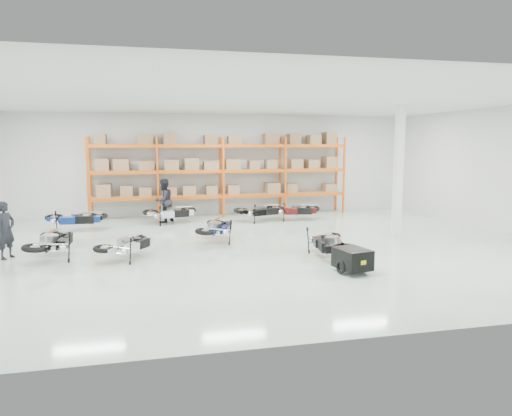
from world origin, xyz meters
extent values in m
plane|color=silver|center=(0.00, 0.00, 0.00)|extent=(18.00, 18.00, 0.00)
plane|color=white|center=(0.00, 0.00, 4.50)|extent=(18.00, 18.00, 0.00)
plane|color=silver|center=(0.00, 7.00, 2.25)|extent=(18.00, 0.00, 18.00)
plane|color=silver|center=(0.00, -7.00, 2.25)|extent=(18.00, 0.00, 18.00)
plane|color=silver|center=(9.00, 0.00, 2.25)|extent=(0.00, 14.00, 14.00)
cube|color=#E4550C|center=(-5.60, 6.00, 1.75)|extent=(0.08, 0.08, 3.50)
cube|color=#E4550C|center=(-5.60, 6.90, 1.75)|extent=(0.08, 0.08, 3.50)
cube|color=#E4550C|center=(-2.80, 6.00, 1.75)|extent=(0.08, 0.08, 3.50)
cube|color=#E4550C|center=(-2.80, 6.90, 1.75)|extent=(0.08, 0.08, 3.50)
cube|color=#E4550C|center=(0.00, 6.00, 1.75)|extent=(0.08, 0.08, 3.50)
cube|color=#E4550C|center=(0.00, 6.90, 1.75)|extent=(0.08, 0.08, 3.50)
cube|color=#E4550C|center=(2.80, 6.00, 1.75)|extent=(0.08, 0.08, 3.50)
cube|color=#E4550C|center=(2.80, 6.90, 1.75)|extent=(0.08, 0.08, 3.50)
cube|color=#E4550C|center=(5.60, 6.00, 1.75)|extent=(0.08, 0.08, 3.50)
cube|color=#E4550C|center=(5.60, 6.90, 1.75)|extent=(0.08, 0.08, 3.50)
cube|color=#E4550C|center=(-4.20, 6.00, 0.90)|extent=(2.70, 0.08, 0.12)
cube|color=#E4550C|center=(-4.20, 6.90, 0.90)|extent=(2.70, 0.08, 0.12)
cube|color=#92704B|center=(-4.20, 6.45, 0.97)|extent=(2.68, 0.88, 0.02)
cube|color=#92704B|center=(-4.20, 6.45, 1.20)|extent=(2.40, 0.70, 0.44)
cube|color=#E4550C|center=(-1.40, 6.00, 0.90)|extent=(2.70, 0.08, 0.12)
cube|color=#E4550C|center=(-1.40, 6.90, 0.90)|extent=(2.70, 0.08, 0.12)
cube|color=#92704B|center=(-1.40, 6.45, 0.97)|extent=(2.68, 0.88, 0.02)
cube|color=#92704B|center=(-1.40, 6.45, 1.20)|extent=(2.40, 0.70, 0.44)
cube|color=#E4550C|center=(1.40, 6.00, 0.90)|extent=(2.70, 0.08, 0.12)
cube|color=#E4550C|center=(1.40, 6.90, 0.90)|extent=(2.70, 0.08, 0.12)
cube|color=#92704B|center=(1.40, 6.45, 0.97)|extent=(2.68, 0.88, 0.02)
cube|color=#92704B|center=(1.40, 6.45, 1.20)|extent=(2.40, 0.70, 0.44)
cube|color=#E4550C|center=(4.20, 6.00, 0.90)|extent=(2.70, 0.08, 0.12)
cube|color=#E4550C|center=(4.20, 6.90, 0.90)|extent=(2.70, 0.08, 0.12)
cube|color=#92704B|center=(4.20, 6.45, 0.97)|extent=(2.68, 0.88, 0.02)
cube|color=#92704B|center=(4.20, 6.45, 1.20)|extent=(2.40, 0.70, 0.44)
cube|color=#E4550C|center=(-4.20, 6.00, 2.00)|extent=(2.70, 0.08, 0.12)
cube|color=#E4550C|center=(-4.20, 6.90, 2.00)|extent=(2.70, 0.08, 0.12)
cube|color=#92704B|center=(-4.20, 6.45, 2.07)|extent=(2.68, 0.88, 0.02)
cube|color=#92704B|center=(-4.20, 6.45, 2.30)|extent=(2.40, 0.70, 0.44)
cube|color=#E4550C|center=(-1.40, 6.00, 2.00)|extent=(2.70, 0.08, 0.12)
cube|color=#E4550C|center=(-1.40, 6.90, 2.00)|extent=(2.70, 0.08, 0.12)
cube|color=#92704B|center=(-1.40, 6.45, 2.07)|extent=(2.68, 0.88, 0.02)
cube|color=#92704B|center=(-1.40, 6.45, 2.30)|extent=(2.40, 0.70, 0.44)
cube|color=#E4550C|center=(1.40, 6.00, 2.00)|extent=(2.70, 0.08, 0.12)
cube|color=#E4550C|center=(1.40, 6.90, 2.00)|extent=(2.70, 0.08, 0.12)
cube|color=#92704B|center=(1.40, 6.45, 2.07)|extent=(2.68, 0.88, 0.02)
cube|color=#92704B|center=(1.40, 6.45, 2.30)|extent=(2.40, 0.70, 0.44)
cube|color=#E4550C|center=(4.20, 6.00, 2.00)|extent=(2.70, 0.08, 0.12)
cube|color=#E4550C|center=(4.20, 6.90, 2.00)|extent=(2.70, 0.08, 0.12)
cube|color=#92704B|center=(4.20, 6.45, 2.07)|extent=(2.68, 0.88, 0.02)
cube|color=#92704B|center=(4.20, 6.45, 2.30)|extent=(2.40, 0.70, 0.44)
cube|color=#E4550C|center=(-4.20, 6.00, 3.10)|extent=(2.70, 0.08, 0.12)
cube|color=#E4550C|center=(-4.20, 6.90, 3.10)|extent=(2.70, 0.08, 0.12)
cube|color=#92704B|center=(-4.20, 6.45, 3.17)|extent=(2.68, 0.88, 0.02)
cube|color=#92704B|center=(-4.20, 6.45, 3.40)|extent=(2.40, 0.70, 0.44)
cube|color=#E4550C|center=(-1.40, 6.00, 3.10)|extent=(2.70, 0.08, 0.12)
cube|color=#E4550C|center=(-1.40, 6.90, 3.10)|extent=(2.70, 0.08, 0.12)
cube|color=#92704B|center=(-1.40, 6.45, 3.17)|extent=(2.68, 0.88, 0.02)
cube|color=#92704B|center=(-1.40, 6.45, 3.40)|extent=(2.40, 0.70, 0.44)
cube|color=#E4550C|center=(1.40, 6.00, 3.10)|extent=(2.70, 0.08, 0.12)
cube|color=#E4550C|center=(1.40, 6.90, 3.10)|extent=(2.70, 0.08, 0.12)
cube|color=#92704B|center=(1.40, 6.45, 3.17)|extent=(2.68, 0.88, 0.02)
cube|color=#92704B|center=(1.40, 6.45, 3.40)|extent=(2.40, 0.70, 0.44)
cube|color=#E4550C|center=(4.20, 6.00, 3.10)|extent=(2.70, 0.08, 0.12)
cube|color=#E4550C|center=(4.20, 6.90, 3.10)|extent=(2.70, 0.08, 0.12)
cube|color=#92704B|center=(4.20, 6.45, 3.17)|extent=(2.68, 0.88, 0.02)
cube|color=#92704B|center=(4.20, 6.45, 3.40)|extent=(2.40, 0.70, 0.44)
cube|color=white|center=(5.20, 0.50, 2.25)|extent=(0.25, 0.25, 4.50)
cube|color=black|center=(1.84, -3.34, 0.36)|extent=(0.86, 0.99, 0.50)
cube|color=yellow|center=(1.84, -3.78, 0.36)|extent=(0.15, 0.05, 0.10)
torus|color=black|center=(1.49, -3.34, 0.18)|extent=(0.07, 0.35, 0.35)
torus|color=black|center=(2.19, -3.34, 0.18)|extent=(0.07, 0.35, 0.35)
cylinder|color=black|center=(1.84, -2.75, 0.41)|extent=(0.21, 0.81, 0.04)
imported|color=black|center=(-7.02, 0.11, 0.81)|extent=(0.61, 0.70, 1.62)
imported|color=black|center=(-2.59, 5.25, 0.90)|extent=(1.10, 1.09, 1.80)
camera|label=1|loc=(-2.90, -13.63, 3.20)|focal=32.00mm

